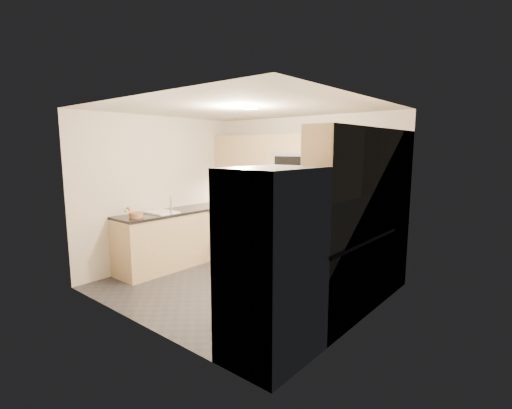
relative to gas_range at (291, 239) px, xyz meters
name	(u,v)px	position (x,y,z in m)	size (l,w,h in m)	color
floor	(240,286)	(0.00, -1.28, -0.46)	(3.60, 3.20, 0.00)	#25252B
ceiling	(239,108)	(0.00, -1.28, 2.04)	(3.60, 3.20, 0.02)	beige
wall_back	(303,190)	(0.00, 0.32, 0.79)	(3.60, 0.02, 2.50)	beige
wall_front	(139,216)	(0.00, -2.88, 0.79)	(3.60, 0.02, 2.50)	beige
wall_left	(162,191)	(-1.80, -1.28, 0.79)	(0.02, 3.20, 2.50)	beige
wall_right	(362,215)	(1.80, -1.28, 0.79)	(0.02, 3.20, 2.50)	beige
base_cab_back_left	(244,230)	(-1.09, 0.02, -0.01)	(1.42, 0.60, 0.90)	tan
base_cab_back_right	(352,250)	(1.09, 0.02, -0.01)	(1.42, 0.60, 0.90)	tan
base_cab_right	(341,276)	(1.50, -1.12, -0.01)	(0.60, 1.70, 0.90)	tan
base_cab_peninsula	(174,239)	(-1.50, -1.28, -0.01)	(0.60, 2.00, 0.90)	tan
countertop_back_left	(244,205)	(-1.09, 0.02, 0.47)	(1.42, 0.63, 0.04)	black
countertop_back_right	(353,219)	(1.09, 0.02, 0.47)	(1.42, 0.63, 0.04)	black
countertop_right	(342,238)	(1.50, -1.12, 0.47)	(0.63, 1.70, 0.04)	black
countertop_peninsula	(174,212)	(-1.50, -1.28, 0.47)	(0.63, 2.00, 0.04)	black
upper_cab_back	(297,157)	(0.00, 0.15, 1.37)	(3.60, 0.35, 0.75)	tan
upper_cab_right	(360,161)	(1.62, -1.00, 1.37)	(0.35, 1.95, 0.75)	tan
backsplash_back	(302,194)	(0.00, 0.32, 0.74)	(3.60, 0.01, 0.51)	#C4B18E
backsplash_right	(378,214)	(1.80, -0.82, 0.74)	(0.01, 2.30, 0.51)	#C4B18E
gas_range	(291,239)	(0.00, 0.00, 0.00)	(0.76, 0.65, 0.91)	#A5A7AD
range_cooktop	(292,212)	(0.00, 0.00, 0.46)	(0.76, 0.65, 0.03)	black
oven_door_glass	(280,243)	(0.00, -0.33, -0.01)	(0.62, 0.02, 0.45)	black
oven_handle	(279,227)	(0.00, -0.35, 0.26)	(0.02, 0.02, 0.60)	#B2B5BA
microwave	(296,165)	(0.00, 0.12, 1.24)	(0.76, 0.40, 0.40)	#A4A7AC
microwave_door	(289,165)	(0.00, -0.08, 1.24)	(0.60, 0.01, 0.28)	black
refrigerator	(272,265)	(1.45, -2.43, 0.45)	(0.70, 0.90, 1.80)	#97999E
fridge_handle_left	(230,256)	(1.08, -2.61, 0.49)	(0.02, 0.02, 1.20)	#B2B5BA
fridge_handle_right	(254,249)	(1.08, -2.25, 0.49)	(0.02, 0.02, 1.20)	#B2B5BA
sink_basin	(161,216)	(-1.50, -1.53, 0.42)	(0.52, 0.38, 0.16)	white
faucet	(171,206)	(-1.24, -1.53, 0.62)	(0.03, 0.03, 0.28)	silver
utensil_bowl	(389,217)	(1.62, 0.02, 0.57)	(0.31, 0.31, 0.18)	#70C655
cutting_board	(267,206)	(-0.56, 0.06, 0.49)	(0.36, 0.25, 0.01)	orange
fruit_basket	(136,215)	(-1.43, -2.02, 0.52)	(0.21, 0.21, 0.08)	#986747
fruit_apple	(128,209)	(-1.56, -2.07, 0.60)	(0.07, 0.07, 0.07)	#B42A14
fruit_pear	(126,211)	(-1.48, -2.15, 0.60)	(0.06, 0.06, 0.06)	#68C454
dish_towel_check	(268,235)	(-0.21, -0.37, 0.10)	(0.18, 0.02, 0.34)	silver
dish_towel_blue	(283,238)	(0.10, -0.37, 0.10)	(0.16, 0.01, 0.31)	#345090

